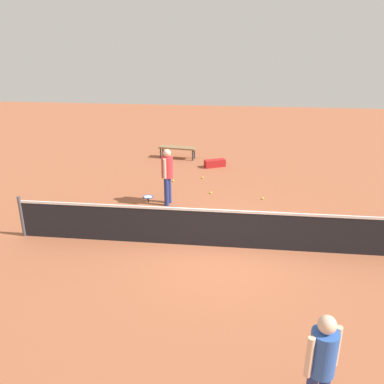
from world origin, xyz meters
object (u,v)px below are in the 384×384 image
object	(u,v)px
tennis_racket_near_player	(148,197)
tennis_ball_baseline	(203,178)
player_far_side	(322,362)
player_near_side	(167,172)
tennis_ball_by_net	(173,181)
tennis_ball_midcourt	(163,212)
courtside_bench	(177,148)
equipment_bag	(216,163)
tennis_ball_near_player	(263,198)
tennis_ball_stray_right	(211,193)
tennis_ball_stray_left	(299,235)

from	to	relation	value
tennis_racket_near_player	tennis_ball_baseline	distance (m)	2.48
player_far_side	player_near_side	bearing A→B (deg)	-65.82
tennis_ball_by_net	tennis_ball_midcourt	distance (m)	2.64
player_near_side	tennis_ball_by_net	world-z (taller)	player_near_side
courtside_bench	equipment_bag	distance (m)	1.88
tennis_ball_near_player	tennis_ball_stray_right	bearing A→B (deg)	-9.71
tennis_ball_midcourt	equipment_bag	bearing A→B (deg)	-105.32
tennis_racket_near_player	tennis_ball_stray_right	bearing A→B (deg)	-164.35
tennis_racket_near_player	tennis_ball_midcourt	xyz separation A→B (m)	(-0.68, 1.12, 0.02)
tennis_ball_baseline	tennis_racket_near_player	bearing A→B (deg)	52.00
tennis_ball_near_player	equipment_bag	xyz separation A→B (m)	(1.65, -3.09, 0.11)
player_near_side	equipment_bag	xyz separation A→B (m)	(-1.20, -3.79, -0.87)
player_far_side	tennis_ball_stray_left	distance (m)	5.48
tennis_racket_near_player	tennis_ball_midcourt	world-z (taller)	tennis_ball_midcourt
tennis_ball_near_player	player_far_side	bearing A→B (deg)	92.28
tennis_ball_baseline	player_far_side	bearing A→B (deg)	103.91
player_near_side	tennis_ball_stray_left	size ratio (longest dim) A/B	25.76
player_far_side	equipment_bag	bearing A→B (deg)	-79.75
tennis_ball_midcourt	tennis_ball_baseline	size ratio (longest dim) A/B	1.00
tennis_ball_midcourt	tennis_ball_baseline	bearing A→B (deg)	-105.48
tennis_ball_midcourt	player_near_side	bearing A→B (deg)	-92.26
equipment_bag	tennis_ball_baseline	bearing A→B (deg)	75.01
tennis_ball_stray_left	tennis_ball_by_net	bearing A→B (deg)	-43.54
tennis_ball_stray_right	equipment_bag	distance (m)	2.82
tennis_ball_by_net	tennis_ball_stray_right	xyz separation A→B (m)	(-1.38, 0.98, 0.00)
tennis_ball_by_net	tennis_ball_stray_left	bearing A→B (deg)	136.46
tennis_racket_near_player	equipment_bag	distance (m)	3.86
tennis_ball_stray_right	equipment_bag	xyz separation A→B (m)	(0.02, -2.82, 0.11)
tennis_ball_midcourt	tennis_ball_stray_left	distance (m)	3.79
tennis_ball_near_player	tennis_ball_baseline	bearing A→B (deg)	-39.94
player_near_side	courtside_bench	size ratio (longest dim) A/B	1.10
tennis_ball_near_player	tennis_ball_midcourt	size ratio (longest dim) A/B	1.00
tennis_racket_near_player	tennis_ball_stray_left	world-z (taller)	tennis_ball_stray_left
tennis_ball_midcourt	courtside_bench	bearing A→B (deg)	-85.92
player_near_side	tennis_ball_midcourt	world-z (taller)	player_near_side
tennis_ball_by_net	tennis_ball_stray_left	xyz separation A→B (m)	(-3.79, 3.61, 0.00)
player_near_side	tennis_ball_by_net	distance (m)	2.18
tennis_ball_near_player	tennis_ball_midcourt	world-z (taller)	same
player_near_side	player_far_side	size ratio (longest dim) A/B	1.00
equipment_bag	tennis_ball_midcourt	bearing A→B (deg)	74.68
tennis_racket_near_player	equipment_bag	world-z (taller)	equipment_bag
tennis_ball_by_net	tennis_ball_midcourt	world-z (taller)	same
equipment_bag	courtside_bench	bearing A→B (deg)	-29.85
tennis_ball_near_player	tennis_ball_baseline	world-z (taller)	same
tennis_racket_near_player	tennis_ball_stray_left	xyz separation A→B (m)	(-4.34, 2.09, 0.02)
tennis_ball_stray_left	player_near_side	bearing A→B (deg)	-24.49
player_far_side	tennis_racket_near_player	world-z (taller)	player_far_side
player_far_side	tennis_ball_stray_right	xyz separation A→B (m)	(1.93, -8.00, -0.98)
tennis_ball_near_player	courtside_bench	world-z (taller)	courtside_bench
tennis_racket_near_player	tennis_ball_baseline	size ratio (longest dim) A/B	9.19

